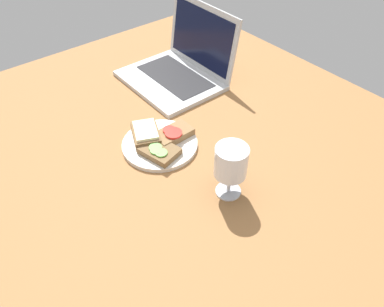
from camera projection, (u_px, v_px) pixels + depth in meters
The scene contains 7 objects.
wooden_table at pixel (163, 153), 104.84cm from camera, with size 140.00×140.00×3.00cm, color #9E6B3D.
plate at pixel (160, 144), 104.18cm from camera, with size 21.03×21.03×1.25cm, color silver.
sandwich_with_tomato at pixel (173, 134), 104.63cm from camera, with size 6.89×10.94×2.69cm.
sandwich_with_cheese at pixel (146, 134), 104.10cm from camera, with size 12.19×10.66×3.35cm.
sandwich_with_cucumber at pixel (160, 151), 99.77cm from camera, with size 11.17×9.49×2.27cm.
wine_glass at pixel (231, 163), 85.61cm from camera, with size 7.79×7.79×14.28cm.
laptop at pixel (180, 66), 127.65cm from camera, with size 32.89×29.01×23.13cm.
Camera 1 is at (64.69, -42.14, 72.88)cm, focal length 35.00 mm.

